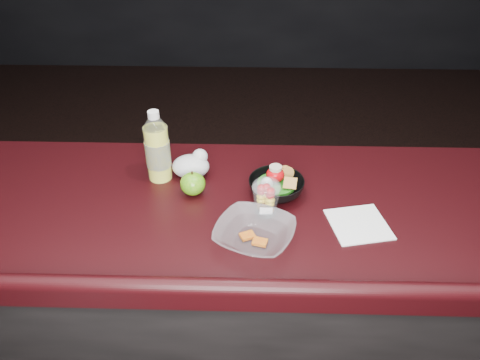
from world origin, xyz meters
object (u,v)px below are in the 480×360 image
(green_apple, at_px, (193,184))
(snack_bowl, at_px, (276,186))
(fruit_cup, at_px, (266,197))
(takeout_bowl, at_px, (255,234))
(lemonade_bottle, at_px, (158,151))

(green_apple, height_order, snack_bowl, snack_bowl)
(fruit_cup, relative_size, green_apple, 1.46)
(fruit_cup, bearing_deg, takeout_bowl, -104.62)
(lemonade_bottle, bearing_deg, takeout_bowl, -44.19)
(lemonade_bottle, relative_size, fruit_cup, 2.01)
(snack_bowl, bearing_deg, green_apple, -179.30)
(green_apple, bearing_deg, snack_bowl, 0.70)
(fruit_cup, distance_m, snack_bowl, 0.11)
(lemonade_bottle, distance_m, green_apple, 0.16)
(lemonade_bottle, distance_m, takeout_bowl, 0.44)
(snack_bowl, xyz_separation_m, takeout_bowl, (-0.07, -0.22, -0.01))
(snack_bowl, height_order, takeout_bowl, snack_bowl)
(lemonade_bottle, relative_size, snack_bowl, 1.29)
(fruit_cup, bearing_deg, snack_bowl, 71.10)
(snack_bowl, bearing_deg, lemonade_bottle, 167.82)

